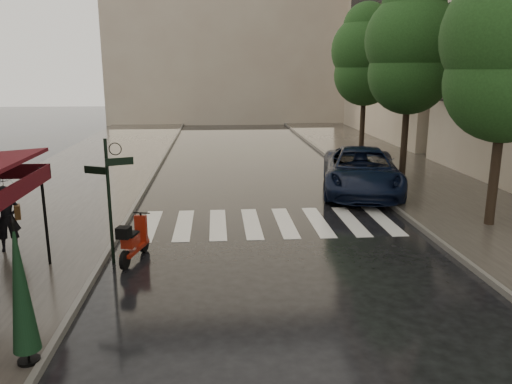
{
  "coord_description": "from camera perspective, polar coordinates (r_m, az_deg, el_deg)",
  "views": [
    {
      "loc": [
        1.39,
        -8.85,
        4.64
      ],
      "look_at": [
        2.46,
        4.4,
        1.4
      ],
      "focal_mm": 35.0,
      "sensor_mm": 36.0,
      "label": 1
    }
  ],
  "objects": [
    {
      "name": "ground",
      "position": [
        10.09,
        -12.37,
        -14.02
      ],
      "size": [
        120.0,
        120.0,
        0.0
      ],
      "primitive_type": "plane",
      "color": "black",
      "rests_on": "ground"
    },
    {
      "name": "signpost",
      "position": [
        12.45,
        -16.46,
        0.1
      ],
      "size": [
        1.17,
        0.29,
        3.1
      ],
      "color": "black",
      "rests_on": "ground"
    },
    {
      "name": "curb_near",
      "position": [
        21.54,
        -12.08,
        1.16
      ],
      "size": [
        0.12,
        60.0,
        0.16
      ],
      "primitive_type": "cube",
      "color": "#595651",
      "rests_on": "ground"
    },
    {
      "name": "parked_car",
      "position": [
        19.83,
        11.92,
        2.41
      ],
      "size": [
        4.05,
        6.62,
        1.71
      ],
      "primitive_type": "imported",
      "rotation": [
        0.0,
        0.0,
        -0.21
      ],
      "color": "black",
      "rests_on": "ground"
    },
    {
      "name": "sidewalk_near",
      "position": [
        22.15,
        -19.92,
        0.94
      ],
      "size": [
        6.0,
        60.0,
        0.12
      ],
      "primitive_type": "cube",
      "color": "#38332D",
      "rests_on": "ground"
    },
    {
      "name": "sidewalk_far",
      "position": [
        23.12,
        18.04,
        1.59
      ],
      "size": [
        5.5,
        60.0,
        0.12
      ],
      "primitive_type": "cube",
      "color": "#38332D",
      "rests_on": "ground"
    },
    {
      "name": "crosswalk",
      "position": [
        15.64,
        1.42,
        -3.54
      ],
      "size": [
        7.85,
        3.2,
        0.01
      ],
      "color": "silver",
      "rests_on": "ground"
    },
    {
      "name": "curb_far",
      "position": [
        22.19,
        11.35,
        1.56
      ],
      "size": [
        0.12,
        60.0,
        0.16
      ],
      "primitive_type": "cube",
      "color": "#595651",
      "rests_on": "ground"
    },
    {
      "name": "backdrop_building",
      "position": [
        47.19,
        -2.78,
        20.21
      ],
      "size": [
        22.0,
        6.0,
        20.0
      ],
      "primitive_type": "cube",
      "color": "tan",
      "rests_on": "ground"
    },
    {
      "name": "parasol_front",
      "position": [
        8.59,
        -25.34,
        -9.83
      ],
      "size": [
        0.43,
        0.43,
        2.39
      ],
      "color": "black",
      "rests_on": "sidewalk_near"
    },
    {
      "name": "pedestrian_with_umbrella",
      "position": [
        14.05,
        -26.87,
        0.38
      ],
      "size": [
        1.28,
        1.29,
        2.47
      ],
      "rotation": [
        0.0,
        0.0,
        0.33
      ],
      "color": "black",
      "rests_on": "sidewalk_near"
    },
    {
      "name": "tree_mid",
      "position": [
        22.39,
        17.28,
        15.55
      ],
      "size": [
        3.8,
        3.8,
        8.34
      ],
      "color": "black",
      "rests_on": "sidewalk_far"
    },
    {
      "name": "tree_far",
      "position": [
        29.08,
        12.44,
        15.0
      ],
      "size": [
        3.8,
        3.8,
        8.16
      ],
      "color": "black",
      "rests_on": "sidewalk_far"
    },
    {
      "name": "haussmann_far",
      "position": [
        38.27,
        19.93,
        19.85
      ],
      "size": [
        8.0,
        16.0,
        18.5
      ],
      "primitive_type": "cube",
      "color": "tan",
      "rests_on": "ground"
    },
    {
      "name": "scooter",
      "position": [
        12.81,
        -13.84,
        -5.53
      ],
      "size": [
        0.68,
        1.64,
        1.1
      ],
      "rotation": [
        0.0,
        0.0,
        -0.25
      ],
      "color": "black",
      "rests_on": "ground"
    },
    {
      "name": "tree_near",
      "position": [
        16.12,
        26.97,
        14.69
      ],
      "size": [
        3.8,
        3.8,
        7.99
      ],
      "color": "black",
      "rests_on": "sidewalk_far"
    }
  ]
}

